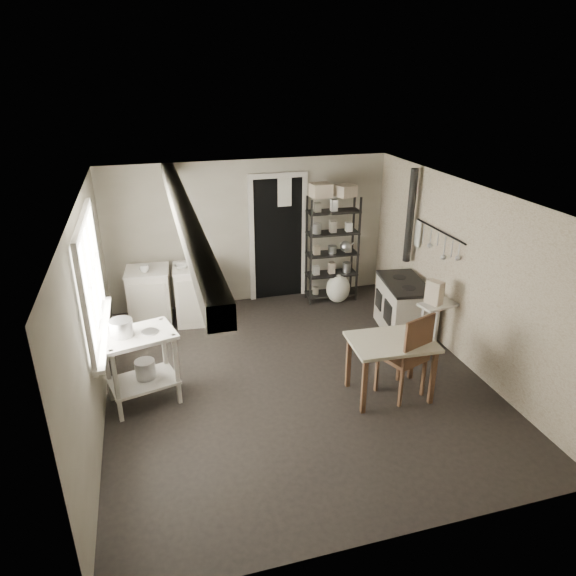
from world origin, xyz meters
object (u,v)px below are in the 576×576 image
object	(u,v)px
prep_table	(142,372)
base_cabinets	(173,294)
shelf_rack	(332,245)
chair	(402,357)
flour_sack	(338,289)
stove	(403,304)
work_table	(390,367)
stockpot	(122,331)

from	to	relation	value
prep_table	base_cabinets	bearing A→B (deg)	76.08
shelf_rack	chair	distance (m)	2.80
chair	flour_sack	distance (m)	2.64
stove	shelf_rack	bearing A→B (deg)	122.60
work_table	shelf_rack	bearing A→B (deg)	84.02
base_cabinets	prep_table	bearing A→B (deg)	-98.84
prep_table	shelf_rack	world-z (taller)	shelf_rack
work_table	chair	bearing A→B (deg)	-4.11
base_cabinets	flour_sack	size ratio (longest dim) A/B	2.83
stockpot	shelf_rack	bearing A→B (deg)	33.24
stockpot	chair	size ratio (longest dim) A/B	0.25
flour_sack	prep_table	bearing A→B (deg)	-147.72
stockpot	base_cabinets	world-z (taller)	stockpot
stockpot	flour_sack	xyz separation A→B (m)	(3.29, 1.97, -0.70)
prep_table	chair	xyz separation A→B (m)	(2.90, -0.64, 0.08)
shelf_rack	stove	size ratio (longest dim) A/B	1.76
stove	work_table	xyz separation A→B (m)	(-0.89, -1.40, -0.06)
base_cabinets	work_table	size ratio (longest dim) A/B	1.41
base_cabinets	chair	world-z (taller)	chair
stockpot	stove	world-z (taller)	stockpot
base_cabinets	flour_sack	xyz separation A→B (m)	(2.64, 0.01, -0.22)
chair	prep_table	bearing A→B (deg)	147.61
shelf_rack	flour_sack	xyz separation A→B (m)	(0.08, -0.14, -0.71)
chair	flour_sack	bearing A→B (deg)	65.17
stockpot	chair	world-z (taller)	stockpot
prep_table	stockpot	distance (m)	0.56
shelf_rack	work_table	size ratio (longest dim) A/B	1.82
base_cabinets	flour_sack	bearing A→B (deg)	5.37
base_cabinets	chair	distance (m)	3.55
stove	chair	world-z (taller)	chair
work_table	chair	world-z (taller)	chair
stove	chair	distance (m)	1.60
prep_table	flour_sack	distance (m)	3.70
shelf_rack	stockpot	bearing A→B (deg)	-144.10
stove	chair	xyz separation A→B (m)	(-0.75, -1.41, 0.04)
stockpot	flour_sack	world-z (taller)	stockpot
prep_table	flour_sack	size ratio (longest dim) A/B	1.87
work_table	prep_table	bearing A→B (deg)	167.09
prep_table	work_table	size ratio (longest dim) A/B	0.93
prep_table	chair	size ratio (longest dim) A/B	0.82
base_cabinets	stockpot	bearing A→B (deg)	-103.19
flour_sack	shelf_rack	bearing A→B (deg)	119.39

